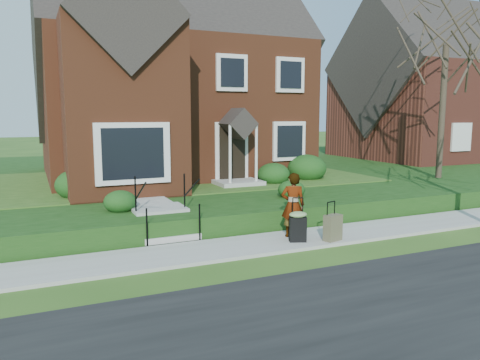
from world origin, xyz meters
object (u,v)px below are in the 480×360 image
front_steps (163,218)px  woman (293,205)px  suitcase_black (298,225)px  suitcase_olive (333,228)px

front_steps → woman: size_ratio=1.24×
suitcase_black → suitcase_olive: bearing=3.2°
front_steps → woman: bearing=-30.1°
suitcase_olive → suitcase_black: bearing=147.0°
woman → suitcase_olive: size_ratio=1.69×
suitcase_black → suitcase_olive: size_ratio=1.12×
suitcase_black → suitcase_olive: 0.87m
front_steps → suitcase_black: bearing=-37.5°
front_steps → suitcase_olive: 4.31m
front_steps → woman: woman is taller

